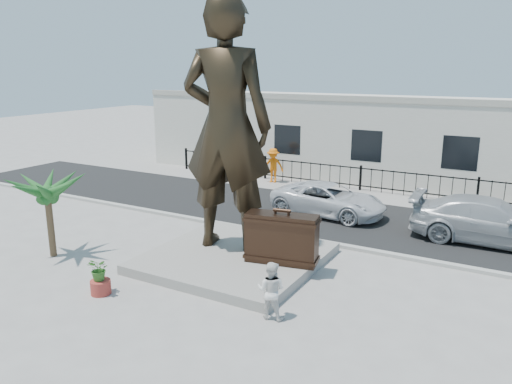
% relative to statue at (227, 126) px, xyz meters
% --- Properties ---
extents(ground, '(100.00, 100.00, 0.00)m').
position_rel_statue_xyz_m(ground, '(1.08, -2.02, -4.32)').
color(ground, '#9E9991').
rests_on(ground, ground).
extents(street, '(40.00, 7.00, 0.01)m').
position_rel_statue_xyz_m(street, '(1.08, 5.98, -4.31)').
color(street, black).
rests_on(street, ground).
extents(curb, '(40.00, 0.25, 0.12)m').
position_rel_statue_xyz_m(curb, '(1.08, 2.48, -4.26)').
color(curb, '#A5A399').
rests_on(curb, ground).
extents(far_sidewalk, '(40.00, 2.50, 0.02)m').
position_rel_statue_xyz_m(far_sidewalk, '(1.08, 9.98, -4.31)').
color(far_sidewalk, '#9E9991').
rests_on(far_sidewalk, ground).
extents(plinth, '(5.20, 5.20, 0.30)m').
position_rel_statue_xyz_m(plinth, '(0.58, -0.52, -4.17)').
color(plinth, gray).
rests_on(plinth, ground).
extents(fence, '(22.00, 0.10, 1.20)m').
position_rel_statue_xyz_m(fence, '(1.08, 10.78, -3.72)').
color(fence, black).
rests_on(fence, ground).
extents(building, '(28.00, 7.00, 4.40)m').
position_rel_statue_xyz_m(building, '(1.08, 14.98, -2.12)').
color(building, silver).
rests_on(building, ground).
extents(statue, '(3.27, 2.50, 8.03)m').
position_rel_statue_xyz_m(statue, '(0.00, 0.00, 0.00)').
color(statue, black).
rests_on(statue, plinth).
extents(suitcase, '(2.27, 1.08, 1.54)m').
position_rel_statue_xyz_m(suitcase, '(2.21, -0.43, -3.25)').
color(suitcase, black).
rests_on(suitcase, plinth).
extents(tourist, '(0.81, 0.67, 1.49)m').
position_rel_statue_xyz_m(tourist, '(3.30, -3.19, -3.57)').
color(tourist, silver).
rests_on(tourist, ground).
extents(car_white, '(5.00, 2.60, 1.35)m').
position_rel_statue_xyz_m(car_white, '(1.25, 5.94, -3.63)').
color(car_white, silver).
rests_on(car_white, street).
extents(car_silver, '(5.57, 2.43, 1.59)m').
position_rel_statue_xyz_m(car_silver, '(7.54, 5.53, -3.51)').
color(car_silver, '#A7AAAC').
rests_on(car_silver, street).
extents(worker, '(1.29, 0.87, 1.86)m').
position_rel_statue_xyz_m(worker, '(-3.60, 10.16, -3.36)').
color(worker, '#DA640B').
rests_on(worker, far_sidewalk).
extents(palm_tree, '(1.80, 1.80, 3.20)m').
position_rel_statue_xyz_m(palm_tree, '(-5.01, -3.02, -4.32)').
color(palm_tree, '#1D521F').
rests_on(palm_tree, ground).
extents(planter, '(0.56, 0.56, 0.40)m').
position_rel_statue_xyz_m(planter, '(-1.46, -4.31, -4.12)').
color(planter, '#9F342A').
rests_on(planter, ground).
extents(shrub, '(0.65, 0.58, 0.66)m').
position_rel_statue_xyz_m(shrub, '(-1.46, -4.31, -3.58)').
color(shrub, '#2E6420').
rests_on(shrub, planter).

